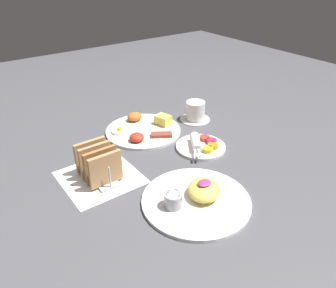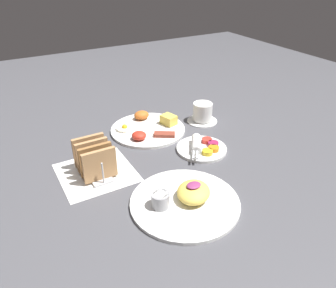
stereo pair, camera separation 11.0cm
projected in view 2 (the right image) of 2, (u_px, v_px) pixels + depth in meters
name	position (u px, v px, depth m)	size (l,w,h in m)	color
ground_plane	(154.00, 164.00, 1.05)	(3.00, 3.00, 0.00)	#47474C
napkin_flat	(96.00, 172.00, 1.01)	(0.22, 0.22, 0.00)	white
plate_breakfast	(148.00, 128.00, 1.24)	(0.28, 0.28, 0.05)	white
plate_condiments	(202.00, 147.00, 1.12)	(0.17, 0.17, 0.04)	white
plate_foreground	(185.00, 199.00, 0.88)	(0.30, 0.30, 0.06)	white
toast_rack	(95.00, 159.00, 0.98)	(0.10, 0.15, 0.10)	#B7B7BC
coffee_cup	(202.00, 113.00, 1.30)	(0.12, 0.12, 0.08)	white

